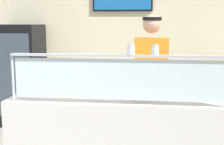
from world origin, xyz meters
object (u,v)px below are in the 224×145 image
at_px(pizza_server, 144,92).
at_px(parmesan_shaker, 131,50).
at_px(worker_figure, 151,81).
at_px(drink_fridge, 20,74).
at_px(pizza_tray, 142,94).
at_px(pepper_flake_shaker, 155,51).

height_order(pizza_server, parmesan_shaker, parmesan_shaker).
bearing_deg(worker_figure, drink_fridge, 148.47).
bearing_deg(parmesan_shaker, pizza_tray, 75.29).
distance_m(pizza_server, worker_figure, 0.54).
bearing_deg(worker_figure, pepper_flake_shaker, -88.54).
distance_m(parmesan_shaker, pepper_flake_shaker, 0.21).
bearing_deg(pizza_tray, pizza_server, -38.32).
distance_m(pizza_tray, drink_fridge, 2.75).
bearing_deg(pizza_tray, pepper_flake_shaker, -71.24).
distance_m(worker_figure, drink_fridge, 2.52).
distance_m(parmesan_shaker, worker_figure, 0.97).
xyz_separation_m(pizza_tray, worker_figure, (0.09, 0.51, 0.04)).
xyz_separation_m(pizza_tray, pepper_flake_shaker, (0.12, -0.34, 0.47)).
xyz_separation_m(pizza_server, worker_figure, (0.07, 0.53, 0.02)).
height_order(parmesan_shaker, drink_fridge, drink_fridge).
relative_size(worker_figure, drink_fridge, 1.08).
bearing_deg(drink_fridge, worker_figure, -31.53).
bearing_deg(pizza_server, pizza_tray, 135.51).
xyz_separation_m(pizza_server, drink_fridge, (-2.07, 1.85, -0.17)).
height_order(pepper_flake_shaker, drink_fridge, drink_fridge).
xyz_separation_m(parmesan_shaker, worker_figure, (0.19, 0.86, -0.43)).
distance_m(pizza_tray, parmesan_shaker, 0.59).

